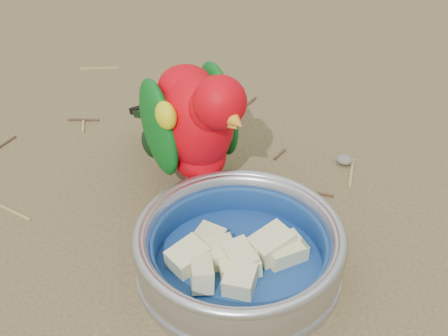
% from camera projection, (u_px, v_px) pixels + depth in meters
% --- Properties ---
extents(ground, '(60.00, 60.00, 0.00)m').
position_uv_depth(ground, '(209.00, 261.00, 0.78)').
color(ground, brown).
extents(food_bowl, '(0.23, 0.23, 0.02)m').
position_uv_depth(food_bowl, '(239.00, 268.00, 0.76)').
color(food_bowl, '#B2B2BA').
rests_on(food_bowl, ground).
extents(bowl_wall, '(0.23, 0.23, 0.04)m').
position_uv_depth(bowl_wall, '(239.00, 249.00, 0.74)').
color(bowl_wall, '#B2B2BA').
rests_on(bowl_wall, food_bowl).
extents(fruit_wedges, '(0.14, 0.14, 0.03)m').
position_uv_depth(fruit_wedges, '(239.00, 253.00, 0.74)').
color(fruit_wedges, beige).
rests_on(fruit_wedges, food_bowl).
extents(lory_parrot, '(0.25, 0.22, 0.19)m').
position_uv_depth(lory_parrot, '(196.00, 132.00, 0.82)').
color(lory_parrot, red).
rests_on(lory_parrot, ground).
extents(ground_debris, '(0.90, 0.80, 0.01)m').
position_uv_depth(ground_debris, '(184.00, 237.00, 0.81)').
color(ground_debris, '#9E8849').
rests_on(ground_debris, ground).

